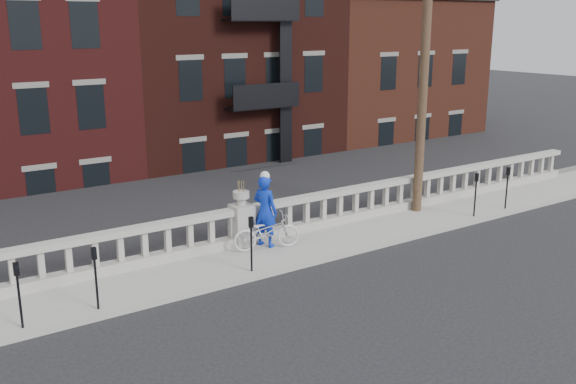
% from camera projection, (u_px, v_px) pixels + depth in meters
% --- Properties ---
extents(ground, '(120.00, 120.00, 0.00)m').
position_uv_depth(ground, '(333.00, 300.00, 14.14)').
color(ground, black).
rests_on(ground, ground).
extents(sidewalk, '(32.00, 2.20, 0.15)m').
position_uv_depth(sidewalk, '(261.00, 257.00, 16.51)').
color(sidewalk, '#98958D').
rests_on(sidewalk, ground).
extents(balustrade, '(28.00, 0.34, 1.03)m').
position_uv_depth(balustrade, '(242.00, 227.00, 17.13)').
color(balustrade, '#98958D').
rests_on(balustrade, sidewalk).
extents(planter_pedestal, '(0.55, 0.55, 1.76)m').
position_uv_depth(planter_pedestal, '(242.00, 220.00, 17.08)').
color(planter_pedestal, '#98958D').
rests_on(planter_pedestal, sidewalk).
extents(lower_level, '(80.00, 44.00, 20.80)m').
position_uv_depth(lower_level, '(59.00, 90.00, 32.17)').
color(lower_level, '#605E59').
rests_on(lower_level, ground).
extents(utility_pole, '(1.60, 0.28, 10.00)m').
position_uv_depth(utility_pole, '(425.00, 46.00, 19.04)').
color(utility_pole, '#422D1E').
rests_on(utility_pole, sidewalk).
extents(parking_meter_a, '(0.10, 0.09, 1.36)m').
position_uv_depth(parking_meter_a, '(18.00, 288.00, 12.32)').
color(parking_meter_a, black).
rests_on(parking_meter_a, sidewalk).
extents(parking_meter_b, '(0.10, 0.09, 1.36)m').
position_uv_depth(parking_meter_b, '(95.00, 271.00, 13.14)').
color(parking_meter_b, black).
rests_on(parking_meter_b, sidewalk).
extents(parking_meter_c, '(0.10, 0.09, 1.36)m').
position_uv_depth(parking_meter_c, '(251.00, 238.00, 15.17)').
color(parking_meter_c, black).
rests_on(parking_meter_c, sidewalk).
extents(parking_meter_d, '(0.10, 0.09, 1.36)m').
position_uv_depth(parking_meter_d, '(476.00, 190.00, 19.51)').
color(parking_meter_d, black).
rests_on(parking_meter_d, sidewalk).
extents(parking_meter_e, '(0.10, 0.09, 1.36)m').
position_uv_depth(parking_meter_e, '(507.00, 183.00, 20.33)').
color(parking_meter_e, black).
rests_on(parking_meter_e, sidewalk).
extents(bicycle, '(1.90, 1.05, 0.95)m').
position_uv_depth(bicycle, '(267.00, 232.00, 16.77)').
color(bicycle, silver).
rests_on(bicycle, sidewalk).
extents(cyclist, '(0.70, 0.83, 1.93)m').
position_uv_depth(cyclist, '(265.00, 211.00, 16.89)').
color(cyclist, '#0C29B4').
rests_on(cyclist, sidewalk).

